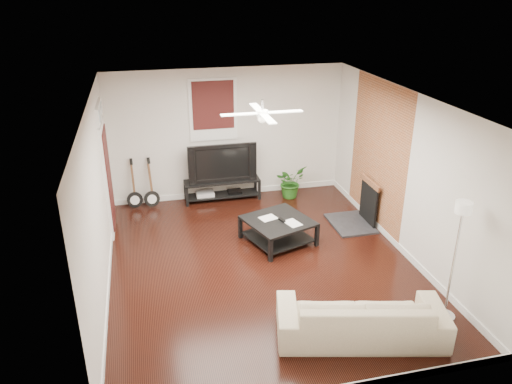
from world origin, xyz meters
TOP-DOWN VIEW (x-y plane):
  - room at (0.00, 0.00)m, footprint 5.01×6.01m
  - brick_accent at (2.49, 1.00)m, footprint 0.02×2.20m
  - fireplace at (2.20, 1.00)m, footprint 0.80×1.10m
  - window_back at (-0.30, 2.97)m, footprint 1.00×0.06m
  - door_left at (-2.46, 1.90)m, footprint 0.08×1.00m
  - tv_stand at (-0.19, 2.78)m, footprint 1.62×0.43m
  - tv at (-0.19, 2.80)m, footprint 1.45×0.19m
  - coffee_table at (0.48, 0.67)m, footprint 1.36×1.36m
  - sofa at (0.84, -2.10)m, footprint 2.36×1.36m
  - floor_lamp at (2.19, -2.00)m, footprint 0.36×0.36m
  - potted_plant at (1.29, 2.57)m, footprint 0.84×0.81m
  - guitar_left at (-2.05, 2.75)m, footprint 0.34×0.26m
  - guitar_right at (-1.70, 2.72)m, footprint 0.36×0.29m
  - ceiling_fan at (0.00, 0.00)m, footprint 1.24×1.24m

SIDE VIEW (x-z plane):
  - coffee_table at x=0.48m, z-range 0.00..0.45m
  - tv_stand at x=-0.19m, z-range 0.00..0.45m
  - sofa at x=0.84m, z-range 0.00..0.65m
  - potted_plant at x=1.29m, z-range 0.00..0.71m
  - fireplace at x=2.20m, z-range 0.00..0.92m
  - guitar_left at x=-2.05m, z-range 0.00..1.06m
  - guitar_right at x=-1.70m, z-range 0.00..1.06m
  - tv at x=-0.19m, z-range 0.45..1.29m
  - floor_lamp at x=2.19m, z-range 0.00..1.81m
  - door_left at x=-2.46m, z-range 0.00..2.50m
  - room at x=0.00m, z-range 0.00..2.80m
  - brick_accent at x=2.49m, z-range 0.00..2.80m
  - window_back at x=-0.30m, z-range 1.30..2.60m
  - ceiling_fan at x=0.00m, z-range 2.44..2.76m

